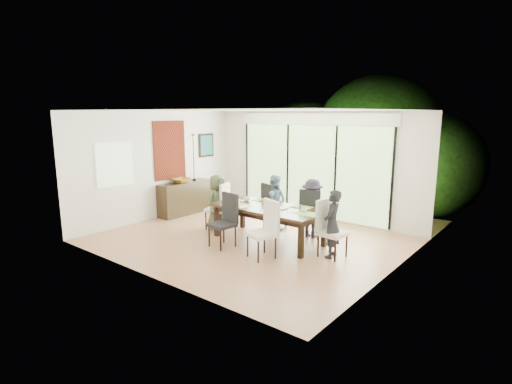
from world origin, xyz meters
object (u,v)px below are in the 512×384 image
Objects in this scene: chair_far_left at (275,206)px; chair_near_left at (222,221)px; chair_left_end at (217,206)px; chair_right_end at (333,229)px; person_far_right at (312,208)px; cup_b at (271,207)px; bowl at (181,180)px; vase at (272,204)px; laptop at (235,201)px; person_right_end at (332,224)px; chair_near_right at (261,230)px; cup_c at (304,209)px; table_top at (268,208)px; person_left_end at (217,202)px; person_far_left at (274,202)px; cup_a at (247,199)px; sideboard at (185,198)px; chair_far_right at (312,212)px.

chair_far_left is 1.72m from chair_near_left.
chair_near_left is (1.00, -0.87, 0.00)m from chair_left_end.
chair_right_end is 0.85× the size of person_far_right.
cup_b is 3.31m from bowl.
laptop is at bearing -170.54° from vase.
chair_right_end is at bearing -1.97° from vase.
person_right_end is 2.34m from laptop.
chair_far_left is 1.00× the size of chair_near_right.
chair_right_end reaches higher than bowl.
chair_left_end reaches higher than cup_c.
table_top is 1.48m from person_left_end.
person_far_right is (2.03, 0.83, 0.00)m from person_left_end.
cup_c is at bearing 144.90° from person_far_left.
chair_right_end is 1.38m from cup_b.
cup_a reaches higher than laptop.
bowl is at bearing 91.63° from chair_right_end.
chair_far_left is 2.38× the size of bowl.
chair_right_end is at bearing -4.48° from bowl.
chair_right_end is (1.50, 0.00, -0.17)m from table_top.
person_far_left is at bearing 7.84° from sideboard.
chair_near_left is 0.85× the size of person_right_end.
person_right_end is 10.75× the size of vase.
chair_far_right is at bearing 67.17° from cup_b.
person_far_right is at bearing 108.90° from cup_c.
person_far_left is (0.05, 1.70, 0.09)m from chair_near_left.
person_left_end and person_right_end have the same top height.
chair_left_end is 0.71× the size of sideboard.
chair_left_end is at bearing 175.90° from chair_near_right.
person_far_left is 0.83× the size of sideboard.
person_left_end is at bearing -169.11° from cup_a.
person_far_right reaches higher than table_top.
vase is (1.53, 0.05, 0.16)m from person_left_end.
cup_b is at bearing 52.49° from chair_far_right.
person_far_right reaches higher than sideboard.
sideboard is 0.50m from bowl.
chair_right_end is at bearing -5.71° from sideboard.
sideboard is at bearing -104.74° from person_right_end.
chair_near_left is 0.85× the size of person_far_right.
chair_left_end reaches higher than laptop.
table_top is 1.02m from chair_near_left.
laptop is (-1.40, -0.93, 0.12)m from person_far_right.
vase is at bearing -101.01° from person_right_end.
cup_b is at bearing -94.70° from person_right_end.
person_far_left is at bearing 149.72° from cup_c.
bowl reaches higher than vase.
chair_far_right is 1.00× the size of chair_near_right.
person_left_end is at bearing -99.00° from person_right_end.
cup_a is at bearing -102.94° from person_right_end.
cup_c is (1.30, 0.97, 0.24)m from chair_near_left.
cup_b is at bearing -27.67° from laptop.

